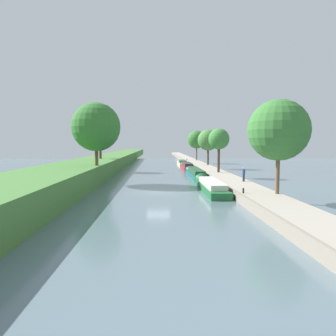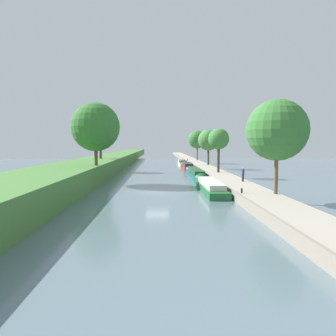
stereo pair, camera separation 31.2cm
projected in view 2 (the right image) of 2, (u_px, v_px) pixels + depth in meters
ground_plane at (157, 192)px, 35.23m from camera, size 160.00×160.00×0.00m
left_grassy_bank at (51, 181)px, 34.83m from camera, size 8.30×260.00×2.49m
right_towpath at (241, 188)px, 35.45m from camera, size 3.65×260.00×0.84m
stone_quay at (223, 188)px, 35.40m from camera, size 0.25×260.00×0.89m
narrowboat_green at (209, 186)px, 36.99m from camera, size 2.06×13.90×1.96m
narrowboat_teal at (195, 173)px, 51.91m from camera, size 1.82×16.44×1.95m
narrowboat_red at (187, 166)px, 67.50m from camera, size 1.90×12.29×1.93m
narrowboat_cream at (182, 163)px, 80.39m from camera, size 1.84×11.21×1.80m
tree_rightbank_near at (277, 130)px, 28.41m from camera, size 5.42×5.42×8.38m
tree_rightbank_midnear at (219, 139)px, 50.03m from camera, size 3.26×3.26×6.84m
tree_rightbank_midfar at (208, 140)px, 67.55m from camera, size 4.40×4.40×7.43m
tree_rightbank_far at (197, 140)px, 86.70m from camera, size 4.86×4.86×8.01m
tree_leftbank_downstream at (100, 134)px, 60.69m from camera, size 4.53×4.53×6.87m
tree_leftbank_upstream at (96, 127)px, 41.63m from camera, size 6.29×6.29×8.13m
person_walking at (243, 174)px, 38.16m from camera, size 0.34×0.34×1.66m
mooring_bollard_near at (242, 191)px, 29.21m from camera, size 0.16×0.16×0.45m
mooring_bollard_far at (187, 160)px, 85.27m from camera, size 0.16×0.16×0.45m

